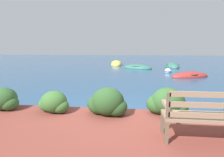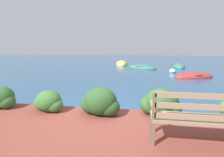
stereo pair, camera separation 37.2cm
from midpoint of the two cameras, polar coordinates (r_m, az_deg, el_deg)
The scene contains 11 objects.
ground_plane at distance 4.85m, azimuth 1.96°, elevation -12.19°, with size 80.00×80.00×0.00m.
park_bench at distance 3.37m, azimuth 29.16°, elevation -10.86°, with size 1.53×0.48×0.93m.
hedge_clump_far_left at distance 5.53m, azimuth -30.87°, elevation -5.64°, with size 0.86×0.62×0.58m.
hedge_clump_left at distance 4.73m, azimuth -17.95°, elevation -7.35°, with size 0.81×0.58×0.55m.
hedge_clump_centre at distance 4.27m, azimuth -1.40°, elevation -7.98°, with size 0.99×0.71×0.67m.
hedge_clump_right at distance 4.43m, azimuth 17.99°, elevation -7.85°, with size 0.98×0.71×0.67m.
rowboat_nearest at distance 11.97m, azimuth 26.07°, elevation 0.46°, with size 2.68×1.71×0.62m.
rowboat_mid at distance 15.73m, azimuth 10.51°, elevation 3.39°, with size 2.88×2.21×0.67m.
rowboat_far at distance 17.44m, azimuth 21.32°, elevation 3.53°, with size 1.14×2.46×0.75m.
rowboat_outer at distance 18.82m, azimuth 3.71°, elevation 4.65°, with size 1.50×2.81×0.85m.
mooring_buoy at distance 13.70m, azimuth 19.83°, elevation 2.09°, with size 0.51×0.51×0.47m.
Camera 2 is at (0.71, -4.43, 1.83)m, focal length 28.00 mm.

